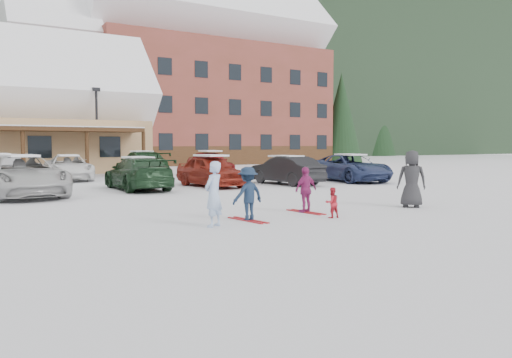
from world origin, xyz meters
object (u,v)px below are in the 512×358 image
adult_skier (214,194)px  parked_car_4 (211,171)px  toddler_red (332,203)px  parked_car_10 (68,168)px  bystander_dark (412,179)px  lamp_post (97,125)px  parked_car_2 (22,176)px  parked_car_5 (286,170)px  parked_car_12 (210,163)px  parked_car_11 (142,165)px  parked_car_3 (138,173)px  child_magenta (306,190)px  parked_car_6 (350,168)px  child_navy (248,194)px  alpine_hotel (189,81)px

adult_skier → parked_car_4: size_ratio=0.37×
toddler_red → parked_car_10: bearing=-74.2°
bystander_dark → lamp_post: bearing=-39.6°
toddler_red → parked_car_10: size_ratio=0.17×
parked_car_2 → parked_car_5: (11.79, -0.39, -0.08)m
toddler_red → parked_car_12: bearing=-100.2°
parked_car_11 → toddler_red: bearing=92.3°
toddler_red → parked_car_3: bearing=-74.9°
child_magenta → bystander_dark: bystander_dark is taller
lamp_post → parked_car_11: size_ratio=1.06×
parked_car_6 → parked_car_5: bearing=-175.1°
toddler_red → parked_car_10: 18.65m
child_navy → parked_car_4: (3.75, 9.91, 0.03)m
parked_car_2 → parked_car_12: (11.52, 7.60, 0.01)m
child_magenta → lamp_post: bearing=-95.6°
alpine_hotel → toddler_red: alpine_hotel is taller
bystander_dark → parked_car_3: size_ratio=0.37×
parked_car_12 → parked_car_4: bearing=-111.6°
alpine_hotel → child_navy: size_ratio=22.47×
bystander_dark → parked_car_2: bearing=-3.6°
alpine_hotel → lamp_post: (-13.07, -14.77, -5.36)m
toddler_red → bystander_dark: (3.60, 0.48, 0.49)m
parked_car_5 → parked_car_6: bearing=172.0°
parked_car_4 → parked_car_10: size_ratio=0.87×
parked_car_6 → parked_car_12: 9.20m
bystander_dark → parked_car_2: 14.08m
alpine_hotel → parked_car_5: 30.72m
lamp_post → parked_car_11: (1.09, -6.02, -2.48)m
alpine_hotel → parked_car_2: bearing=-123.9°
child_magenta → parked_car_6: parked_car_6 is taller
toddler_red → child_navy: (-2.18, 0.74, 0.29)m
bystander_dark → parked_car_4: bearing=-38.2°
parked_car_10 → bystander_dark: bearing=-64.2°
adult_skier → parked_car_12: size_ratio=0.34×
alpine_hotel → parked_car_4: bearing=-111.5°
bystander_dark → parked_car_4: bystander_dark is taller
alpine_hotel → bystander_dark: (-9.00, -38.19, -7.73)m
adult_skier → child_magenta: 3.51m
toddler_red → parked_car_4: parked_car_4 is taller
child_navy → parked_car_6: parked_car_6 is taller
parked_car_4 → parked_car_12: (3.45, 7.24, 0.05)m
lamp_post → parked_car_6: size_ratio=1.11×
child_magenta → parked_car_11: parked_car_11 is taller
toddler_red → parked_car_12: parked_car_12 is taller
parked_car_6 → parked_car_10: 15.34m
lamp_post → parked_car_11: 6.60m
parked_car_10 → parked_car_11: parked_car_11 is taller
lamp_post → child_magenta: (0.51, -22.67, -2.60)m
parked_car_5 → parked_car_10: bearing=-50.6°
parked_car_11 → parked_car_10: bearing=-2.5°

